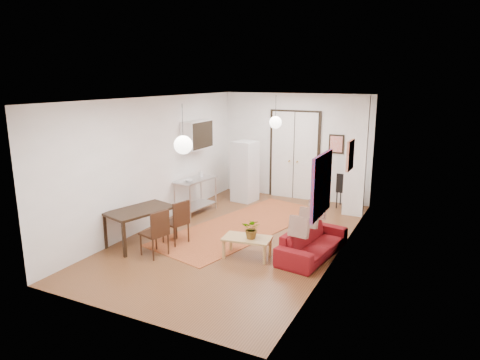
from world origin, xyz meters
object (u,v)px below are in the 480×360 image
at_px(sofa, 313,242).
at_px(dining_chair_far, 157,228).
at_px(fridge, 245,171).
at_px(coffee_table, 247,240).
at_px(dining_chair_near, 178,217).
at_px(kitchen_counter, 196,191).
at_px(black_side_chair, 347,187).
at_px(dining_table, 140,213).

bearing_deg(sofa, dining_chair_far, 122.33).
bearing_deg(fridge, coffee_table, -55.80).
bearing_deg(sofa, dining_chair_near, 108.92).
distance_m(sofa, coffee_table, 1.25).
relative_size(kitchen_counter, dining_chair_near, 1.30).
relative_size(kitchen_counter, dining_chair_far, 1.30).
height_order(fridge, black_side_chair, fridge).
bearing_deg(black_side_chair, dining_table, 57.05).
bearing_deg(dining_chair_far, dining_chair_near, -164.59).
bearing_deg(dining_chair_far, dining_table, -98.03).
bearing_deg(dining_chair_far, fridge, -163.48).
bearing_deg(dining_table, fridge, 82.16).
xyz_separation_m(sofa, fridge, (-2.78, 2.83, 0.56)).
distance_m(sofa, black_side_chair, 3.50).
relative_size(kitchen_counter, dining_table, 0.80).
bearing_deg(fridge, black_side_chair, 22.14).
height_order(coffee_table, fridge, fridge).
bearing_deg(fridge, sofa, -37.47).
bearing_deg(dining_chair_near, kitchen_counter, -143.10).
xyz_separation_m(dining_table, black_side_chair, (3.16, 4.45, -0.11)).
height_order(kitchen_counter, black_side_chair, black_side_chair).
height_order(kitchen_counter, fridge, fridge).
xyz_separation_m(coffee_table, fridge, (-1.70, 3.45, 0.48)).
relative_size(coffee_table, fridge, 0.57).
bearing_deg(dining_table, sofa, 16.23).
relative_size(dining_table, black_side_chair, 1.59).
relative_size(coffee_table, kitchen_counter, 0.80).
height_order(sofa, coffee_table, sofa).
xyz_separation_m(coffee_table, dining_chair_far, (-1.62, -0.60, 0.18)).
xyz_separation_m(sofa, kitchen_counter, (-3.44, 1.35, 0.28)).
xyz_separation_m(sofa, coffee_table, (-1.08, -0.62, 0.08)).
distance_m(kitchen_counter, dining_chair_near, 2.01).
bearing_deg(dining_chair_near, dining_chair_far, 15.41).
bearing_deg(sofa, kitchen_counter, 76.55).
relative_size(sofa, kitchen_counter, 1.54).
height_order(sofa, dining_table, dining_table).
bearing_deg(sofa, coffee_table, 128.01).
bearing_deg(dining_chair_far, coffee_table, 125.63).
xyz_separation_m(coffee_table, black_side_chair, (0.94, 4.11, 0.20)).
xyz_separation_m(dining_chair_near, dining_chair_far, (0.00, -0.70, 0.00)).
bearing_deg(dining_table, coffee_table, 8.62).
distance_m(dining_table, black_side_chair, 5.46).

